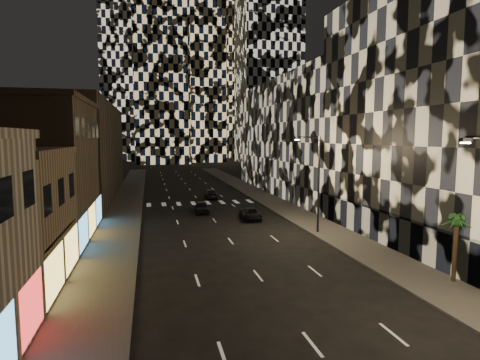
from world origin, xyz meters
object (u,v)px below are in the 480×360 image
streetlight_far (316,177)px  car_dark_midlane (202,207)px  car_dark_rightlane (251,214)px  car_dark_oncoming (211,194)px  palm_tree (456,226)px

streetlight_far → car_dark_midlane: 16.34m
car_dark_midlane → car_dark_rightlane: car_dark_midlane is taller
streetlight_far → car_dark_oncoming: streetlight_far is taller
car_dark_rightlane → car_dark_oncoming: bearing=101.6°
car_dark_oncoming → palm_tree: (9.40, -37.91, 2.96)m
car_dark_midlane → car_dark_oncoming: size_ratio=0.86×
streetlight_far → car_dark_rightlane: bearing=119.8°
palm_tree → car_dark_oncoming: bearing=103.9°
car_dark_midlane → palm_tree: palm_tree is taller
streetlight_far → palm_tree: (3.15, -14.03, -1.72)m
car_dark_midlane → streetlight_far: bearing=-50.5°
car_dark_oncoming → car_dark_rightlane: size_ratio=1.06×
car_dark_oncoming → palm_tree: 39.17m
car_dark_oncoming → car_dark_rightlane: (1.90, -16.29, -0.07)m
car_dark_oncoming → car_dark_rightlane: car_dark_oncoming is taller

